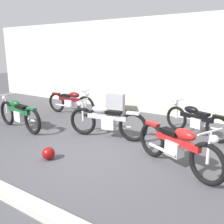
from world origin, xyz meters
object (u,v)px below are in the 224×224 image
Objects in this scene: motorcycle_maroon at (71,102)px; motorcycle_green at (19,114)px; stone_marker at (115,103)px; helmet at (49,153)px; motorcycle_black at (195,120)px; motorcycle_silver at (106,121)px; motorcycle_red at (177,146)px.

motorcycle_green is (-0.05, -2.12, 0.02)m from motorcycle_maroon.
motorcycle_green is (-1.27, -3.15, 0.10)m from stone_marker.
stone_marker reaches higher than helmet.
motorcycle_black is (3.12, -0.91, 0.07)m from stone_marker.
stone_marker is at bearing 36.72° from motorcycle_maroon.
motorcycle_silver is at bearing -155.84° from motorcycle_green.
helmet is at bearing -131.58° from motorcycle_red.
stone_marker is 0.36× the size of motorcycle_red.
helmet is at bearing 163.62° from motorcycle_green.
motorcycle_silver is 2.81m from motorcycle_maroon.
motorcycle_black is at bearing 120.97° from motorcycle_red.
motorcycle_black is at bearing -1.77° from motorcycle_maroon.
stone_marker is 0.33× the size of motorcycle_silver.
stone_marker is at bearing -73.84° from motorcycle_silver.
motorcycle_green is at bearing 46.62° from motorcycle_black.
motorcycle_silver is (0.24, 1.77, 0.33)m from helmet.
motorcycle_green is at bearing -154.85° from motorcycle_red.
motorcycle_red reaches higher than motorcycle_maroon.
motorcycle_green is at bearing 5.56° from motorcycle_silver.
motorcycle_silver is 2.24m from motorcycle_red.
stone_marker is at bearing 161.91° from motorcycle_red.
motorcycle_red reaches higher than motorcycle_green.
helmet is 3.84m from motorcycle_maroon.
motorcycle_black is (4.34, 0.11, -0.01)m from motorcycle_maroon.
motorcycle_black is at bearing -16.26° from stone_marker.
stone_marker is 0.35× the size of motorcycle_maroon.
motorcycle_silver is at bearing -62.04° from stone_marker.
motorcycle_maroon is 4.34m from motorcycle_black.
motorcycle_green is at bearing -94.66° from motorcycle_maroon.
motorcycle_black reaches higher than stone_marker.
helmet is at bearing -57.50° from motorcycle_maroon.
motorcycle_green reaches higher than stone_marker.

